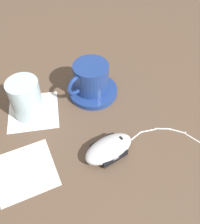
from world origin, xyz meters
The scene contains 8 objects.
ground_plane centered at (0.00, 0.00, 0.00)m, with size 3.00×3.00×0.00m, color brown.
saucer centered at (0.03, 0.09, 0.01)m, with size 0.13×0.13×0.01m, color navy.
coffee_cup centered at (0.02, 0.09, 0.05)m, with size 0.09×0.11×0.07m.
computer_mouse centered at (0.10, -0.09, 0.02)m, with size 0.12×0.12×0.04m.
mouse_cable centered at (0.22, -0.01, 0.00)m, with size 0.16×0.05×0.00m.
napkin_under_glass centered at (-0.11, -0.01, 0.00)m, with size 0.12×0.12×0.00m, color white.
drinking_glass centered at (-0.11, -0.02, 0.05)m, with size 0.07×0.07×0.10m, color silver.
napkin_spare centered at (-0.06, -0.17, 0.00)m, with size 0.12×0.12×0.00m, color silver.
Camera 1 is at (0.14, -0.38, 0.48)m, focal length 40.00 mm.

